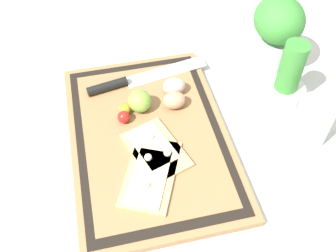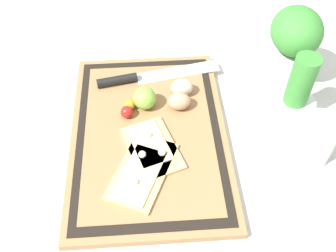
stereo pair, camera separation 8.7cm
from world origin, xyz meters
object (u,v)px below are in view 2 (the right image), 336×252
Objects in this scene: sauce_jar at (315,141)px; pizza_slice_near at (142,172)px; cherry_tomato_red at (127,112)px; herb_pot at (295,99)px; pizza_slice_far at (152,147)px; lime at (145,98)px; cherry_tomato_yellow at (129,105)px; egg_brown at (179,101)px; herb_glass at (293,42)px; knife at (139,77)px; egg_pink at (182,87)px.

pizza_slice_near is at bearing -84.28° from sauce_jar.
sauce_jar is (0.12, 0.40, 0.01)m from cherry_tomato_red.
sauce_jar is at bearing 95.72° from pizza_slice_near.
herb_pot is at bearing -172.39° from sauce_jar.
pizza_slice_near is at bearing 10.57° from cherry_tomato_red.
herb_pot reaches higher than pizza_slice_far.
lime is 0.04m from cherry_tomato_yellow.
egg_brown is 0.30m from herb_glass.
pizza_slice_far is 0.83× the size of herb_glass.
herb_pot reaches higher than cherry_tomato_red.
egg_brown is at bearing 99.13° from cherry_tomato_red.
pizza_slice_far is 0.34m from herb_pot.
herb_glass reaches higher than sauce_jar.
herb_pot is at bearing 83.55° from lime.
lime is 0.05m from cherry_tomato_red.
cherry_tomato_yellow reaches higher than pizza_slice_near.
herb_glass reaches higher than cherry_tomato_yellow.
herb_pot is (0.13, 0.35, 0.03)m from knife.
herb_glass reaches higher than egg_pink.
pizza_slice_near and pizza_slice_far have the same top height.
cherry_tomato_red is at bearing -91.35° from herb_pot.
lime is at bearing -96.45° from herb_pot.
lime reaches higher than cherry_tomato_red.
egg_brown is 0.05m from egg_pink.
knife is at bearing -91.12° from herb_glass.
lime reaches higher than pizza_slice_near.
lime reaches higher than knife.
egg_brown is at bearing -117.02° from sauce_jar.
cherry_tomato_red is 0.16× the size of herb_pot.
sauce_jar is (0.15, 0.36, -0.00)m from lime.
herb_pot reaches higher than sauce_jar.
egg_brown is at bearing -96.26° from herb_pot.
egg_pink is 0.13m from cherry_tomato_yellow.
pizza_slice_near is 1.15× the size of pizza_slice_far.
egg_brown is 1.00× the size of lime.
pizza_slice_near is 0.16m from cherry_tomato_red.
herb_pot is (0.01, 0.38, 0.03)m from cherry_tomato_red.
pizza_slice_near is 0.64× the size of knife.
knife is at bearing -137.54° from egg_brown.
pizza_slice_near is at bearing -53.52° from herb_glass.
cherry_tomato_yellow is 0.24× the size of sauce_jar.
herb_glass is at bearing 88.88° from knife.
pizza_slice_far is at bearing -94.02° from sauce_jar.
sauce_jar is (0.02, 0.34, 0.02)m from pizza_slice_far.
herb_glass is at bearing 103.35° from lime.
knife is 1.49× the size of herb_glass.
herb_glass is (-0.08, 0.36, 0.08)m from lime.
herb_glass reaches higher than pizza_slice_far.
lime reaches higher than egg_brown.
cherry_tomato_yellow is (-0.18, -0.02, 0.01)m from pizza_slice_near.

